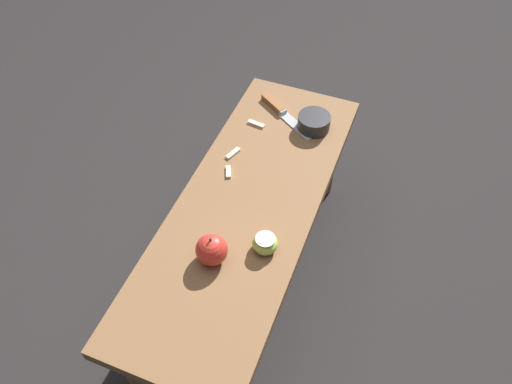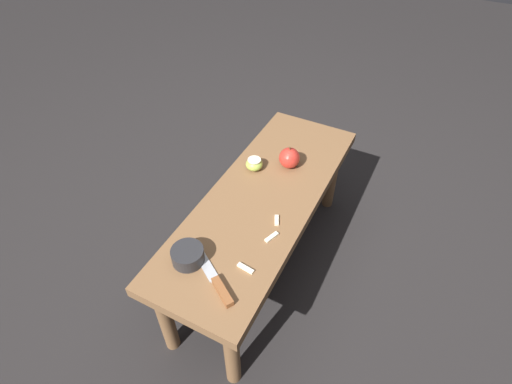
{
  "view_description": "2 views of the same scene",
  "coord_description": "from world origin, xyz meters",
  "px_view_note": "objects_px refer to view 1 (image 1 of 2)",
  "views": [
    {
      "loc": [
        0.8,
        0.34,
        1.5
      ],
      "look_at": [
        -0.02,
        0.02,
        0.44
      ],
      "focal_mm": 35.0,
      "sensor_mm": 36.0,
      "label": 1
    },
    {
      "loc": [
        -0.93,
        -0.45,
        1.43
      ],
      "look_at": [
        -0.02,
        0.02,
        0.44
      ],
      "focal_mm": 28.0,
      "sensor_mm": 36.0,
      "label": 2
    }
  ],
  "objects_px": {
    "wooden_bench": "(248,216)",
    "bowl": "(314,122)",
    "knife": "(280,110)",
    "apple_cut": "(265,243)",
    "apple_whole": "(212,250)"
  },
  "relations": [
    {
      "from": "wooden_bench",
      "to": "bowl",
      "type": "height_order",
      "value": "bowl"
    },
    {
      "from": "apple_cut",
      "to": "bowl",
      "type": "height_order",
      "value": "bowl"
    },
    {
      "from": "apple_cut",
      "to": "bowl",
      "type": "relative_size",
      "value": 0.65
    },
    {
      "from": "apple_whole",
      "to": "bowl",
      "type": "xyz_separation_m",
      "value": [
        -0.56,
        0.1,
        -0.02
      ]
    },
    {
      "from": "knife",
      "to": "apple_whole",
      "type": "distance_m",
      "value": 0.6
    },
    {
      "from": "wooden_bench",
      "to": "bowl",
      "type": "distance_m",
      "value": 0.38
    },
    {
      "from": "wooden_bench",
      "to": "knife",
      "type": "distance_m",
      "value": 0.41
    },
    {
      "from": "apple_cut",
      "to": "bowl",
      "type": "distance_m",
      "value": 0.48
    },
    {
      "from": "apple_cut",
      "to": "apple_whole",
      "type": "bearing_deg",
      "value": -55.84
    },
    {
      "from": "apple_whole",
      "to": "bowl",
      "type": "relative_size",
      "value": 0.9
    },
    {
      "from": "wooden_bench",
      "to": "apple_whole",
      "type": "xyz_separation_m",
      "value": [
        0.2,
        -0.02,
        0.1
      ]
    },
    {
      "from": "wooden_bench",
      "to": "apple_cut",
      "type": "xyz_separation_m",
      "value": [
        0.12,
        0.1,
        0.08
      ]
    },
    {
      "from": "knife",
      "to": "bowl",
      "type": "height_order",
      "value": "bowl"
    },
    {
      "from": "knife",
      "to": "apple_cut",
      "type": "xyz_separation_m",
      "value": [
        0.52,
        0.14,
        0.02
      ]
    },
    {
      "from": "apple_cut",
      "to": "bowl",
      "type": "bearing_deg",
      "value": -177.81
    }
  ]
}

